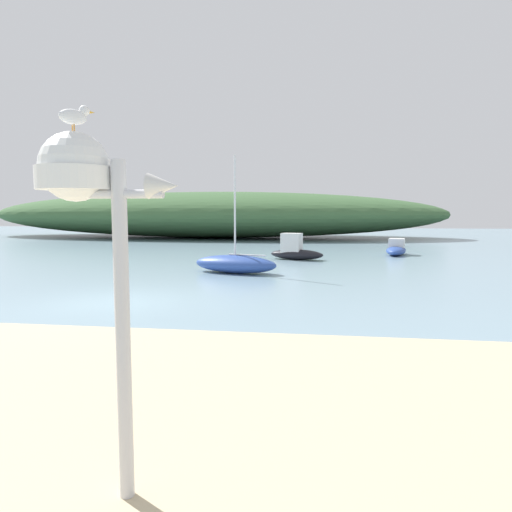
{
  "coord_description": "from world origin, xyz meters",
  "views": [
    {
      "loc": [
        5.73,
        -12.24,
        2.55
      ],
      "look_at": [
        3.27,
        4.86,
        0.88
      ],
      "focal_mm": 32.53,
      "sensor_mm": 36.0,
      "label": 1
    }
  ],
  "objects_px": {
    "motorboat_east_reach": "(396,249)",
    "sailboat_far_left": "(235,264)",
    "motorboat_centre_water": "(295,250)",
    "mast_structure": "(85,194)",
    "seagull_on_radar": "(75,115)"
  },
  "relations": [
    {
      "from": "motorboat_centre_water",
      "to": "sailboat_far_left",
      "type": "relative_size",
      "value": 0.63
    },
    {
      "from": "motorboat_centre_water",
      "to": "sailboat_far_left",
      "type": "height_order",
      "value": "sailboat_far_left"
    },
    {
      "from": "sailboat_far_left",
      "to": "motorboat_east_reach",
      "type": "bearing_deg",
      "value": 49.37
    },
    {
      "from": "seagull_on_radar",
      "to": "motorboat_centre_water",
      "type": "relative_size",
      "value": 0.08
    },
    {
      "from": "mast_structure",
      "to": "motorboat_east_reach",
      "type": "bearing_deg",
      "value": 75.9
    },
    {
      "from": "sailboat_far_left",
      "to": "motorboat_east_reach",
      "type": "distance_m",
      "value": 12.04
    },
    {
      "from": "mast_structure",
      "to": "motorboat_centre_water",
      "type": "distance_m",
      "value": 21.11
    },
    {
      "from": "seagull_on_radar",
      "to": "motorboat_east_reach",
      "type": "relative_size",
      "value": 0.08
    },
    {
      "from": "motorboat_centre_water",
      "to": "motorboat_east_reach",
      "type": "bearing_deg",
      "value": 30.87
    },
    {
      "from": "mast_structure",
      "to": "seagull_on_radar",
      "type": "height_order",
      "value": "seagull_on_radar"
    },
    {
      "from": "sailboat_far_left",
      "to": "motorboat_east_reach",
      "type": "xyz_separation_m",
      "value": [
        7.84,
        9.14,
        -0.03
      ]
    },
    {
      "from": "mast_structure",
      "to": "motorboat_east_reach",
      "type": "relative_size",
      "value": 0.95
    },
    {
      "from": "motorboat_east_reach",
      "to": "sailboat_far_left",
      "type": "bearing_deg",
      "value": -130.63
    },
    {
      "from": "mast_structure",
      "to": "sailboat_far_left",
      "type": "xyz_separation_m",
      "value": [
        -1.71,
        15.27,
        -2.29
      ]
    },
    {
      "from": "motorboat_east_reach",
      "to": "motorboat_centre_water",
      "type": "bearing_deg",
      "value": -149.13
    }
  ]
}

